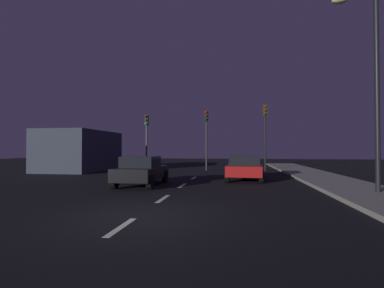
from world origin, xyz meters
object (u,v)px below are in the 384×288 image
(traffic_signal_right, at_px, (265,125))
(car_adjacent_lane, at_px, (142,170))
(car_stopped_ahead, at_px, (245,167))
(traffic_signal_left, at_px, (146,131))
(traffic_signal_center, at_px, (206,128))
(street_lamp_right, at_px, (370,75))

(traffic_signal_right, distance_m, car_adjacent_lane, 12.68)
(traffic_signal_right, relative_size, car_adjacent_lane, 1.36)
(traffic_signal_right, bearing_deg, car_stopped_ahead, -104.72)
(traffic_signal_left, bearing_deg, traffic_signal_right, 0.01)
(car_adjacent_lane, bearing_deg, traffic_signal_left, 106.28)
(traffic_signal_left, height_order, traffic_signal_center, traffic_signal_center)
(traffic_signal_center, height_order, car_stopped_ahead, traffic_signal_center)
(car_stopped_ahead, bearing_deg, car_adjacent_lane, -145.93)
(car_stopped_ahead, height_order, street_lamp_right, street_lamp_right)
(traffic_signal_right, height_order, car_stopped_ahead, traffic_signal_right)
(street_lamp_right, bearing_deg, traffic_signal_left, 136.17)
(traffic_signal_left, xyz_separation_m, car_stopped_ahead, (7.99, -6.91, -2.55))
(traffic_signal_left, relative_size, car_stopped_ahead, 1.06)
(traffic_signal_center, bearing_deg, street_lamp_right, -58.31)
(traffic_signal_left, xyz_separation_m, car_adjacent_lane, (3.00, -10.28, -2.55))
(traffic_signal_left, distance_m, traffic_signal_center, 5.10)
(traffic_signal_left, relative_size, traffic_signal_center, 0.94)
(traffic_signal_left, distance_m, traffic_signal_right, 9.81)
(traffic_signal_left, height_order, car_adjacent_lane, traffic_signal_left)
(car_adjacent_lane, relative_size, street_lamp_right, 0.51)
(car_adjacent_lane, height_order, street_lamp_right, street_lamp_right)
(traffic_signal_left, bearing_deg, street_lamp_right, -43.83)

